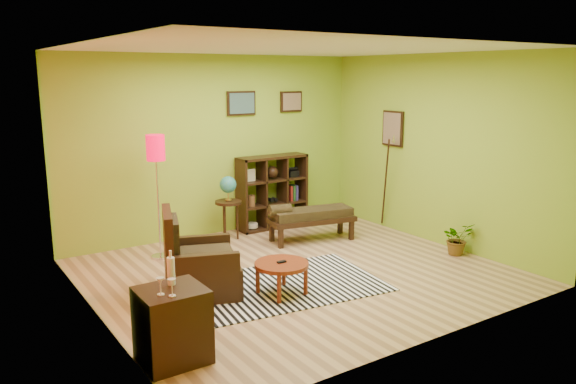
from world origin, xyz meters
TOP-DOWN VIEW (x-y plane):
  - ground at (0.00, 0.00)m, footprint 5.00×5.00m
  - room_shell at (-0.09, 0.01)m, footprint 5.04×4.54m
  - zebra_rug at (-0.44, -0.27)m, footprint 2.59×1.81m
  - coffee_table at (-0.56, -0.50)m, footprint 0.63×0.63m
  - armchair at (-1.36, 0.07)m, footprint 1.05×1.04m
  - side_cabinet at (-2.20, -1.25)m, footprint 0.57×0.52m
  - floor_lamp at (-1.24, 1.56)m, footprint 0.26×0.26m
  - globe_table at (-0.04, 1.80)m, footprint 0.41×0.41m
  - cube_shelf at (0.91, 2.03)m, footprint 1.20×0.35m
  - bench at (0.96, 1.06)m, footprint 1.39×0.73m
  - potted_plant at (2.30, -0.63)m, footprint 0.50×0.53m

SIDE VIEW (x-z plane):
  - ground at x=0.00m, z-range 0.00..0.00m
  - zebra_rug at x=-0.44m, z-range 0.00..0.01m
  - potted_plant at x=2.30m, z-range 0.00..0.36m
  - armchair at x=-1.36m, z-range -0.20..0.81m
  - coffee_table at x=-0.56m, z-range 0.13..0.53m
  - side_cabinet at x=-2.20m, z-range -0.15..0.83m
  - bench at x=0.96m, z-range 0.08..0.70m
  - cube_shelf at x=0.91m, z-range 0.00..1.20m
  - globe_table at x=-0.04m, z-range 0.26..1.24m
  - floor_lamp at x=-1.24m, z-range 0.53..2.24m
  - room_shell at x=-0.09m, z-range 0.39..3.21m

